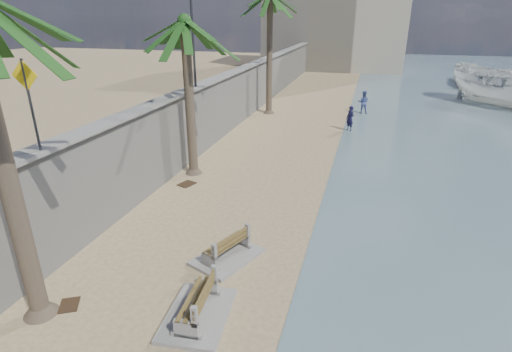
{
  "coord_description": "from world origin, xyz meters",
  "views": [
    {
      "loc": [
        3.42,
        -6.76,
        7.05
      ],
      "look_at": [
        -0.5,
        7.0,
        1.2
      ],
      "focal_mm": 28.0,
      "sensor_mm": 36.0,
      "label": 1
    }
  ],
  "objects_px": {
    "person_b": "(363,101)",
    "boat_cruiser": "(509,84)",
    "bench_near": "(197,304)",
    "bench_far": "(227,248)",
    "yacht_far": "(467,81)",
    "person_a": "(350,117)",
    "palm_mid": "(185,23)"
  },
  "relations": [
    {
      "from": "palm_mid",
      "to": "boat_cruiser",
      "type": "height_order",
      "value": "palm_mid"
    },
    {
      "from": "bench_far",
      "to": "yacht_far",
      "type": "height_order",
      "value": "yacht_far"
    },
    {
      "from": "person_b",
      "to": "boat_cruiser",
      "type": "xyz_separation_m",
      "value": [
        11.08,
        5.69,
        0.85
      ]
    },
    {
      "from": "bench_near",
      "to": "boat_cruiser",
      "type": "distance_m",
      "value": 32.71
    },
    {
      "from": "person_a",
      "to": "person_b",
      "type": "relative_size",
      "value": 0.99
    },
    {
      "from": "bench_far",
      "to": "person_a",
      "type": "relative_size",
      "value": 1.32
    },
    {
      "from": "palm_mid",
      "to": "person_a",
      "type": "distance_m",
      "value": 12.96
    },
    {
      "from": "palm_mid",
      "to": "person_a",
      "type": "bearing_deg",
      "value": 55.32
    },
    {
      "from": "bench_far",
      "to": "bench_near",
      "type": "bearing_deg",
      "value": -86.31
    },
    {
      "from": "person_a",
      "to": "yacht_far",
      "type": "bearing_deg",
      "value": 105.58
    },
    {
      "from": "person_a",
      "to": "boat_cruiser",
      "type": "relative_size",
      "value": 0.42
    },
    {
      "from": "bench_near",
      "to": "palm_mid",
      "type": "height_order",
      "value": "palm_mid"
    },
    {
      "from": "person_b",
      "to": "boat_cruiser",
      "type": "relative_size",
      "value": 0.43
    },
    {
      "from": "person_a",
      "to": "person_b",
      "type": "height_order",
      "value": "person_b"
    },
    {
      "from": "person_b",
      "to": "bench_far",
      "type": "bearing_deg",
      "value": 76.44
    },
    {
      "from": "person_a",
      "to": "boat_cruiser",
      "type": "distance_m",
      "value": 16.05
    },
    {
      "from": "bench_near",
      "to": "palm_mid",
      "type": "distance_m",
      "value": 11.66
    },
    {
      "from": "bench_near",
      "to": "yacht_far",
      "type": "relative_size",
      "value": 0.31
    },
    {
      "from": "bench_near",
      "to": "palm_mid",
      "type": "bearing_deg",
      "value": 114.67
    },
    {
      "from": "boat_cruiser",
      "to": "palm_mid",
      "type": "bearing_deg",
      "value": -176.55
    },
    {
      "from": "person_b",
      "to": "yacht_far",
      "type": "xyz_separation_m",
      "value": [
        10.3,
        16.76,
        -0.59
      ]
    },
    {
      "from": "boat_cruiser",
      "to": "bench_near",
      "type": "bearing_deg",
      "value": -160.54
    },
    {
      "from": "bench_far",
      "to": "person_b",
      "type": "relative_size",
      "value": 1.31
    },
    {
      "from": "bench_near",
      "to": "boat_cruiser",
      "type": "relative_size",
      "value": 0.53
    },
    {
      "from": "bench_near",
      "to": "yacht_far",
      "type": "height_order",
      "value": "yacht_far"
    },
    {
      "from": "bench_near",
      "to": "person_b",
      "type": "height_order",
      "value": "person_b"
    },
    {
      "from": "palm_mid",
      "to": "boat_cruiser",
      "type": "xyz_separation_m",
      "value": [
        18.32,
        20.5,
        -4.89
      ]
    },
    {
      "from": "person_a",
      "to": "bench_near",
      "type": "bearing_deg",
      "value": -55.74
    },
    {
      "from": "bench_far",
      "to": "yacht_far",
      "type": "xyz_separation_m",
      "value": [
        13.61,
        37.87,
        -0.03
      ]
    },
    {
      "from": "bench_far",
      "to": "yacht_far",
      "type": "distance_m",
      "value": 40.24
    },
    {
      "from": "bench_near",
      "to": "person_b",
      "type": "relative_size",
      "value": 1.24
    },
    {
      "from": "bench_near",
      "to": "person_b",
      "type": "xyz_separation_m",
      "value": [
        3.14,
        23.73,
        0.54
      ]
    }
  ]
}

